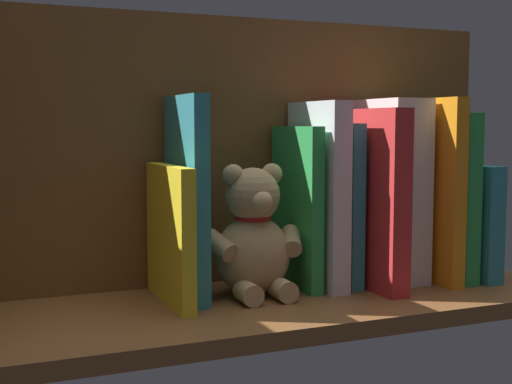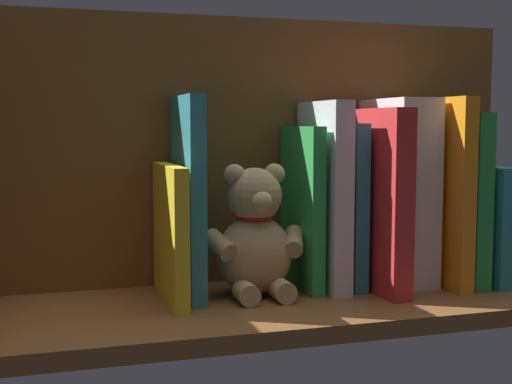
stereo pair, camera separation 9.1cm
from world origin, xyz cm
name	(u,v)px [view 1 (the left image)]	position (x,y,z in cm)	size (l,w,h in cm)	color
ground_plane	(256,307)	(0.00, 0.00, -1.10)	(87.43, 29.16, 2.20)	brown
shelf_back_panel	(223,151)	(0.00, -12.33, 19.27)	(87.43, 1.50, 38.53)	brown
book_0	(457,219)	(-34.66, -2.36, 8.54)	(2.90, 17.65, 17.09)	teal
book_1	(438,195)	(-31.17, -2.77, 12.36)	(2.58, 16.82, 24.72)	green
book_2	(422,189)	(-28.04, -2.37, 13.43)	(2.18, 17.62, 26.86)	orange
dictionary_thick_white	(387,190)	(-23.05, -4.16, 13.38)	(6.29, 13.85, 26.77)	white
book_3	(365,198)	(-17.69, -1.78, 12.63)	(2.94, 18.80, 25.26)	red
book_4	(335,204)	(-14.45, -4.57, 11.61)	(2.03, 13.22, 23.22)	teal
book_5	(318,194)	(-11.29, -4.07, 13.14)	(2.80, 14.23, 26.29)	silver
book_6	(296,207)	(-8.20, -4.64, 11.41)	(1.88, 13.09, 22.83)	green
teddy_bear	(253,238)	(-0.58, -2.25, 7.85)	(14.48, 11.38, 17.84)	tan
book_7	(186,198)	(8.15, -4.33, 13.44)	(2.08, 13.71, 26.89)	teal
book_8	(170,234)	(10.87, -2.86, 8.93)	(1.85, 16.65, 17.87)	yellow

